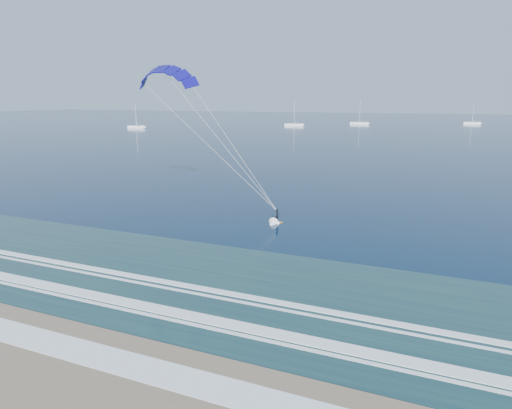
{
  "coord_description": "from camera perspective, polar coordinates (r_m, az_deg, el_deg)",
  "views": [
    {
      "loc": [
        19.59,
        -17.18,
        13.38
      ],
      "look_at": [
        1.8,
        24.44,
        2.9
      ],
      "focal_mm": 32.0,
      "sensor_mm": 36.0,
      "label": 1
    }
  ],
  "objects": [
    {
      "name": "sailboat_3",
      "position": [
        279.19,
        25.38,
        9.19
      ],
      "size": [
        8.42,
        2.4,
        11.5
      ],
      "color": "white",
      "rests_on": "ground"
    },
    {
      "name": "ground",
      "position": [
        29.29,
        -23.49,
        -15.31
      ],
      "size": [
        900.0,
        900.0,
        0.0
      ],
      "primitive_type": "plane",
      "color": "#07233D",
      "rests_on": "ground"
    },
    {
      "name": "sailboat_2",
      "position": [
        258.76,
        12.79,
        9.9
      ],
      "size": [
        9.74,
        2.4,
        12.99
      ],
      "color": "white",
      "rests_on": "ground"
    },
    {
      "name": "sailboat_1",
      "position": [
        236.93,
        4.78,
        9.92
      ],
      "size": [
        9.6,
        2.4,
        13.05
      ],
      "color": "white",
      "rests_on": "ground"
    },
    {
      "name": "kitesurfer_rig",
      "position": [
        50.8,
        -4.96,
        8.44
      ],
      "size": [
        18.48,
        4.55,
        18.13
      ],
      "color": "#C37516",
      "rests_on": "ground"
    },
    {
      "name": "sailboat_0",
      "position": [
        224.65,
        -14.71,
        9.37
      ],
      "size": [
        8.77,
        2.4,
        11.91
      ],
      "color": "white",
      "rests_on": "ground"
    }
  ]
}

